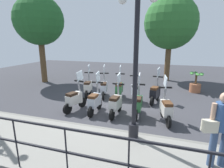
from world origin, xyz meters
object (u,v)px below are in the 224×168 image
(lamp_post_near, at_px, (135,74))
(tree_distant, at_px, (171,23))
(pedestrian_with_bag, at_px, (221,125))
(scooter_far_0, at_px, (155,92))
(tree_large, at_px, (39,21))
(scooter_near_4, at_px, (75,99))
(scooter_far_4, at_px, (88,87))
(scooter_far_2, at_px, (119,88))
(scooter_far_3, at_px, (104,88))
(scooter_near_3, at_px, (95,101))
(scooter_near_0, at_px, (166,108))
(scooter_near_2, at_px, (116,103))
(potted_palm, at_px, (195,84))
(scooter_near_1, at_px, (138,104))
(scooter_far_1, at_px, (135,91))

(lamp_post_near, xyz_separation_m, tree_distant, (8.17, -0.80, 1.87))
(pedestrian_with_bag, distance_m, scooter_far_0, 4.19)
(tree_large, bearing_deg, scooter_far_0, -105.26)
(scooter_near_4, height_order, scooter_far_4, same)
(scooter_far_2, relative_size, scooter_far_3, 1.00)
(tree_large, relative_size, tree_distant, 0.98)
(scooter_near_3, relative_size, scooter_far_3, 1.00)
(tree_large, height_order, scooter_near_0, tree_large)
(tree_large, xyz_separation_m, scooter_near_2, (-3.77, -5.99, -3.35))
(scooter_far_4, bearing_deg, potted_palm, -78.12)
(pedestrian_with_bag, bearing_deg, tree_large, 40.36)
(tree_large, height_order, scooter_near_4, tree_large)
(scooter_near_0, xyz_separation_m, scooter_far_4, (1.79, 3.65, 0.00))
(pedestrian_with_bag, distance_m, scooter_near_4, 4.90)
(tree_distant, bearing_deg, potted_palm, -149.67)
(tree_large, xyz_separation_m, scooter_far_0, (-1.98, -7.26, -3.35))
(tree_large, xyz_separation_m, scooter_near_3, (-3.76, -5.17, -3.35))
(scooter_near_1, xyz_separation_m, scooter_far_3, (1.70, 1.89, 0.00))
(potted_palm, xyz_separation_m, scooter_near_4, (-4.13, 4.85, 0.04))
(lamp_post_near, distance_m, potted_palm, 6.25)
(tree_distant, relative_size, potted_palm, 5.15)
(scooter_near_4, height_order, scooter_far_1, same)
(pedestrian_with_bag, height_order, scooter_near_0, pedestrian_with_bag)
(scooter_far_2, bearing_deg, scooter_far_1, -113.03)
(potted_palm, relative_size, scooter_far_4, 0.69)
(potted_palm, relative_size, scooter_far_2, 0.69)
(tree_large, distance_m, scooter_near_1, 8.35)
(scooter_near_4, relative_size, scooter_far_1, 1.00)
(scooter_near_4, relative_size, scooter_far_2, 1.00)
(tree_distant, distance_m, scooter_near_2, 7.60)
(scooter_near_3, distance_m, scooter_far_0, 2.74)
(tree_distant, relative_size, scooter_far_1, 3.55)
(tree_large, distance_m, scooter_far_1, 7.49)
(scooter_near_1, xyz_separation_m, scooter_far_2, (1.77, 1.15, 0.00))
(pedestrian_with_bag, xyz_separation_m, potted_palm, (6.21, -0.45, -0.63))
(scooter_near_3, height_order, scooter_far_0, same)
(tree_distant, xyz_separation_m, scooter_far_1, (-4.92, 1.33, -3.27))
(scooter_far_1, bearing_deg, pedestrian_with_bag, -163.32)
(scooter_near_0, height_order, scooter_far_2, same)
(lamp_post_near, distance_m, scooter_far_2, 3.96)
(scooter_near_0, distance_m, scooter_near_1, 0.98)
(scooter_far_2, bearing_deg, scooter_near_2, -175.83)
(tree_distant, distance_m, scooter_near_0, 7.40)
(potted_palm, distance_m, scooter_far_3, 4.88)
(tree_large, relative_size, scooter_far_0, 3.49)
(scooter_far_1, bearing_deg, scooter_near_1, 178.48)
(scooter_far_1, bearing_deg, scooter_near_3, 129.73)
(scooter_near_3, distance_m, scooter_far_3, 1.89)
(lamp_post_near, height_order, scooter_near_1, lamp_post_near)
(scooter_near_0, xyz_separation_m, scooter_near_3, (-0.00, 2.55, 0.00))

